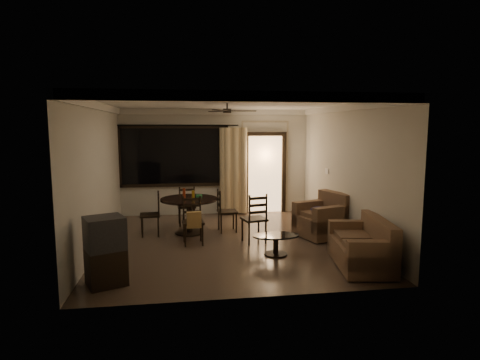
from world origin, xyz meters
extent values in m
plane|color=#7F6651|center=(0.00, 0.00, 0.00)|extent=(5.50, 5.50, 0.00)
plane|color=beige|center=(0.00, 2.75, 1.40)|extent=(5.00, 0.00, 5.00)
plane|color=beige|center=(0.00, -2.75, 1.40)|extent=(5.00, 0.00, 5.00)
plane|color=beige|center=(-2.50, 0.00, 1.40)|extent=(0.00, 5.50, 5.50)
plane|color=beige|center=(2.50, 0.00, 1.40)|extent=(0.00, 5.50, 5.50)
plane|color=white|center=(0.00, 0.00, 2.80)|extent=(5.50, 5.50, 0.00)
cube|color=black|center=(-1.10, 2.72, 1.57)|extent=(2.70, 0.04, 1.45)
cylinder|color=black|center=(-1.00, 2.63, 2.38)|extent=(3.20, 0.03, 0.03)
cube|color=#FFC684|center=(1.35, 2.71, 1.05)|extent=(0.91, 0.03, 2.08)
cube|color=white|center=(2.48, 1.05, 1.30)|extent=(0.02, 0.18, 0.12)
cylinder|color=black|center=(0.00, 0.00, 2.74)|extent=(0.03, 0.03, 0.12)
cylinder|color=black|center=(0.00, 0.00, 2.65)|extent=(0.16, 0.16, 0.08)
cylinder|color=black|center=(-0.76, 0.78, 0.76)|extent=(1.25, 1.25, 0.04)
cylinder|color=black|center=(-0.76, 0.78, 0.39)|extent=(0.13, 0.13, 0.73)
cylinder|color=black|center=(-0.76, 0.78, 0.02)|extent=(0.63, 0.63, 0.03)
cylinder|color=maroon|center=(-0.86, 0.82, 0.89)|extent=(0.06, 0.06, 0.22)
cylinder|color=#B57E13|center=(-0.67, 0.73, 0.87)|extent=(0.06, 0.06, 0.18)
cube|color=#23743B|center=(-0.53, 0.92, 0.81)|extent=(0.14, 0.10, 0.05)
cube|color=black|center=(-1.60, 0.72, 0.45)|extent=(0.45, 0.45, 0.04)
cube|color=black|center=(0.09, 0.83, 0.45)|extent=(0.45, 0.45, 0.04)
cube|color=black|center=(-0.70, -0.07, 0.45)|extent=(0.45, 0.45, 0.04)
cube|color=tan|center=(-0.69, -0.30, 0.55)|extent=(0.28, 0.10, 0.32)
cube|color=black|center=(-0.81, 1.58, 0.45)|extent=(0.45, 0.45, 0.04)
cube|color=black|center=(-2.05, -1.97, 0.27)|extent=(0.69, 0.66, 0.54)
cube|color=black|center=(-2.05, -1.97, 0.79)|extent=(0.69, 0.66, 0.49)
cube|color=black|center=(-1.80, -1.86, 0.79)|extent=(0.18, 0.36, 0.33)
cube|color=#4C2A23|center=(2.05, -1.76, 0.21)|extent=(1.02, 1.60, 0.37)
cube|color=#4C2A23|center=(2.35, -1.81, 0.52)|extent=(0.42, 1.51, 0.61)
cube|color=#4C2A23|center=(1.95, -2.42, 0.39)|extent=(0.81, 0.29, 0.47)
cube|color=#4C2A23|center=(2.15, -1.10, 0.39)|extent=(0.81, 0.29, 0.47)
cube|color=#4C2A23|center=(2.00, -1.75, 0.42)|extent=(0.76, 1.38, 0.11)
cube|color=#4C2A23|center=(2.03, 0.09, 0.24)|extent=(1.15, 1.15, 0.43)
cube|color=#4C2A23|center=(2.36, 0.20, 0.59)|extent=(0.48, 0.94, 0.70)
cube|color=#4C2A23|center=(2.14, -0.25, 0.45)|extent=(0.93, 0.46, 0.54)
cube|color=#4C2A23|center=(1.92, 0.43, 0.45)|extent=(0.93, 0.46, 0.54)
cube|color=#4C2A23|center=(1.98, 0.08, 0.48)|extent=(0.83, 0.86, 0.13)
ellipsoid|color=navy|center=(1.98, 0.08, 0.60)|extent=(0.39, 0.32, 0.11)
ellipsoid|color=black|center=(0.78, -0.98, 0.36)|extent=(0.86, 0.52, 0.03)
cylinder|color=black|center=(0.78, -0.98, 0.18)|extent=(0.10, 0.10, 0.34)
cylinder|color=black|center=(0.78, -0.98, 0.01)|extent=(0.42, 0.42, 0.03)
cube|color=black|center=(0.53, -0.11, 0.48)|extent=(0.54, 0.54, 0.04)
camera|label=1|loc=(-0.91, -7.93, 2.34)|focal=30.00mm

